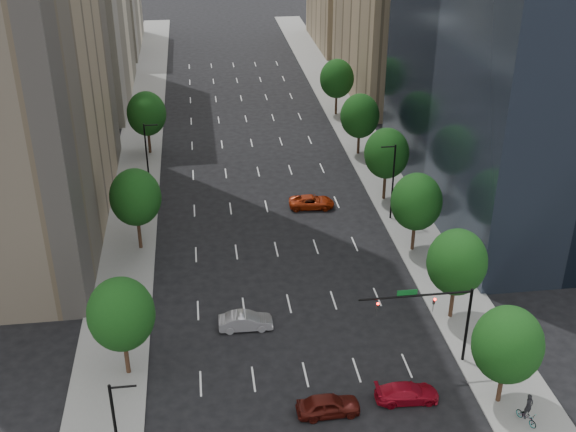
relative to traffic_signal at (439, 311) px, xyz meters
name	(u,v)px	position (x,y,z in m)	size (l,w,h in m)	color
sidewalk_left	(131,214)	(-26.03, 30.00, -5.10)	(6.00, 200.00, 0.15)	slate
sidewalk_right	(396,198)	(4.97, 30.00, -5.10)	(6.00, 200.00, 0.15)	slate
filler_left	(101,3)	(-35.53, 106.00, 3.83)	(14.00, 26.00, 18.00)	beige
parking_tan_right	(394,1)	(14.47, 70.00, 9.83)	(14.00, 30.00, 30.00)	#8C7759
filler_right	(350,5)	(14.47, 103.00, 2.83)	(14.00, 26.00, 16.00)	#8C7759
tree_right_0	(508,345)	(3.47, -5.00, 0.22)	(5.20, 5.20, 8.39)	#382316
tree_right_1	(457,262)	(3.47, 6.00, 0.58)	(5.20, 5.20, 8.75)	#382316
tree_right_2	(416,202)	(3.47, 18.00, 0.43)	(5.20, 5.20, 8.61)	#382316
tree_right_3	(387,153)	(3.47, 30.00, 0.72)	(5.20, 5.20, 8.89)	#382316
tree_right_4	(360,116)	(3.47, 44.00, 0.29)	(5.20, 5.20, 8.46)	#382316
tree_right_5	(337,79)	(3.47, 60.00, 0.58)	(5.20, 5.20, 8.75)	#382316
tree_left_0	(121,314)	(-24.53, 2.00, 0.58)	(5.20, 5.20, 8.75)	#382316
tree_left_1	(135,197)	(-24.53, 22.00, 0.79)	(5.20, 5.20, 8.97)	#382316
tree_left_2	(147,114)	(-24.53, 48.00, 0.50)	(5.20, 5.20, 8.68)	#382316
streetlight_rn	(392,180)	(2.91, 25.00, -0.33)	(1.70, 0.20, 9.00)	black
streetlight_ln	(147,157)	(-23.96, 35.00, -0.33)	(1.70, 0.20, 9.00)	black
traffic_signal	(439,311)	(0.00, 0.00, 0.00)	(9.12, 0.40, 7.38)	black
car_red_near	(407,393)	(-3.36, -3.92, -4.46)	(1.98, 4.88, 1.42)	maroon
car_maroon	(328,405)	(-9.53, -4.56, -4.37)	(1.91, 4.74, 1.61)	#46100B
car_silver	(246,321)	(-14.76, 6.73, -4.40)	(1.64, 4.69, 1.55)	#A2A1A6
car_red_far	(312,202)	(-5.36, 29.03, -4.44)	(2.42, 5.25, 1.46)	#9B270B
cyclist	(527,413)	(4.58, -7.48, -4.17)	(1.35, 2.01, 2.53)	black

